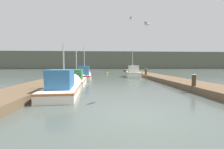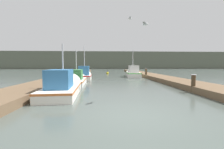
{
  "view_description": "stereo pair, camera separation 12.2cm",
  "coord_description": "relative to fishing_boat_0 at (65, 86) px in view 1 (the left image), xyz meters",
  "views": [
    {
      "loc": [
        -1.19,
        -5.13,
        1.8
      ],
      "look_at": [
        -0.12,
        11.99,
        0.66
      ],
      "focal_mm": 24.0,
      "sensor_mm": 36.0,
      "label": 1
    },
    {
      "loc": [
        -1.07,
        -5.14,
        1.8
      ],
      "look_at": [
        -0.12,
        11.99,
        0.66
      ],
      "focal_mm": 24.0,
      "sensor_mm": 36.0,
      "label": 2
    }
  ],
  "objects": [
    {
      "name": "seagull_1",
      "position": [
        4.52,
        -2.16,
        3.31
      ],
      "size": [
        0.4,
        0.52,
        0.12
      ],
      "rotation": [
        0.0,
        0.0,
        4.13
      ],
      "color": "white"
    },
    {
      "name": "mooring_piling_0",
      "position": [
        8.26,
        10.62,
        0.21
      ],
      "size": [
        0.3,
        0.3,
        1.32
      ],
      "color": "#473523",
      "rests_on": "ground_plane"
    },
    {
      "name": "dock_left",
      "position": [
        -2.26,
        11.67,
        -0.25
      ],
      "size": [
        2.52,
        40.0,
        0.41
      ],
      "color": "brown",
      "rests_on": "ground_plane"
    },
    {
      "name": "fishing_boat_0",
      "position": [
        0.0,
        0.0,
        0.0
      ],
      "size": [
        2.1,
        5.52,
        3.65
      ],
      "rotation": [
        0.0,
        0.0,
        0.06
      ],
      "color": "silver",
      "rests_on": "ground_plane"
    },
    {
      "name": "fishing_boat_1",
      "position": [
        -0.06,
        4.7,
        -0.05
      ],
      "size": [
        1.76,
        5.3,
        3.6
      ],
      "rotation": [
        0.0,
        0.0,
        0.04
      ],
      "color": "silver",
      "rests_on": "ground_plane"
    },
    {
      "name": "channel_buoy",
      "position": [
        3.22,
        19.69,
        -0.31
      ],
      "size": [
        0.47,
        0.47,
        0.97
      ],
      "color": "gold",
      "rests_on": "ground_plane"
    },
    {
      "name": "mooring_piling_1",
      "position": [
        8.24,
        -0.23,
        0.14
      ],
      "size": [
        0.3,
        0.3,
        1.18
      ],
      "color": "#473523",
      "rests_on": "ground_plane"
    },
    {
      "name": "distant_shore_ridge",
      "position": [
        3.56,
        60.74,
        3.2
      ],
      "size": [
        120.0,
        16.0,
        7.3
      ],
      "color": "#565B4C",
      "rests_on": "ground_plane"
    },
    {
      "name": "fishing_boat_3",
      "position": [
        6.88,
        13.03,
        0.1
      ],
      "size": [
        2.32,
        6.24,
        4.42
      ],
      "rotation": [
        0.0,
        0.0,
        -0.1
      ],
      "color": "silver",
      "rests_on": "ground_plane"
    },
    {
      "name": "fishing_boat_2",
      "position": [
        0.17,
        8.77,
        0.07
      ],
      "size": [
        1.77,
        4.59,
        4.53
      ],
      "rotation": [
        0.0,
        0.0,
        0.05
      ],
      "color": "silver",
      "rests_on": "ground_plane"
    },
    {
      "name": "mooring_piling_2",
      "position": [
        8.23,
        14.94,
        0.25
      ],
      "size": [
        0.25,
        0.25,
        1.39
      ],
      "color": "#473523",
      "rests_on": "ground_plane"
    },
    {
      "name": "seagull_lead",
      "position": [
        4.33,
        1.19,
        4.58
      ],
      "size": [
        0.29,
        0.55,
        0.12
      ],
      "rotation": [
        0.0,
        0.0,
        4.65
      ],
      "color": "white"
    },
    {
      "name": "dock_right",
      "position": [
        9.37,
        11.67,
        -0.25
      ],
      "size": [
        2.52,
        40.0,
        0.41
      ],
      "color": "brown",
      "rests_on": "ground_plane"
    },
    {
      "name": "ground_plane",
      "position": [
        3.56,
        -4.33,
        -0.45
      ],
      "size": [
        200.0,
        200.0,
        0.0
      ],
      "color": "#47514C"
    }
  ]
}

